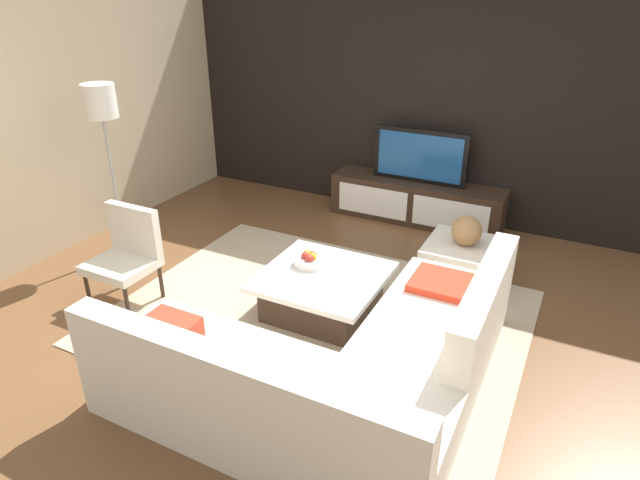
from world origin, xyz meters
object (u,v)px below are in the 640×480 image
(media_console, at_px, (416,201))
(fruit_bowl, at_px, (309,260))
(television, at_px, (420,156))
(sectional_couch, at_px, (339,368))
(coffee_table, at_px, (322,292))
(accent_chair_near, at_px, (127,250))
(floor_lamp, at_px, (102,114))
(decorative_ball, at_px, (467,231))
(ottoman, at_px, (462,263))

(media_console, bearing_deg, fruit_bowl, -97.25)
(television, relative_size, sectional_couch, 0.46)
(television, relative_size, coffee_table, 1.07)
(sectional_couch, height_order, accent_chair_near, accent_chair_near)
(television, height_order, floor_lamp, floor_lamp)
(decorative_ball, bearing_deg, sectional_couch, -99.55)
(floor_lamp, bearing_deg, fruit_bowl, 0.91)
(television, bearing_deg, accent_chair_near, -121.38)
(ottoman, relative_size, fruit_bowl, 2.50)
(coffee_table, xyz_separation_m, decorative_ball, (0.95, 1.09, 0.34))
(television, distance_m, floor_lamp, 3.42)
(television, distance_m, sectional_couch, 3.33)
(sectional_couch, bearing_deg, ottoman, 80.45)
(television, height_order, sectional_couch, television)
(fruit_bowl, bearing_deg, media_console, 82.75)
(coffee_table, bearing_deg, sectional_couch, -57.38)
(floor_lamp, relative_size, fruit_bowl, 6.34)
(accent_chair_near, bearing_deg, sectional_couch, -15.81)
(sectional_couch, distance_m, accent_chair_near, 2.30)
(ottoman, height_order, decorative_ball, decorative_ball)
(media_console, xyz_separation_m, decorative_ball, (0.85, -1.20, 0.29))
(accent_chair_near, bearing_deg, floor_lamp, 133.37)
(coffee_table, bearing_deg, television, 87.51)
(media_console, relative_size, decorative_ball, 7.23)
(coffee_table, xyz_separation_m, ottoman, (0.95, 1.09, -0.00))
(fruit_bowl, bearing_deg, decorative_ball, 41.23)
(accent_chair_near, bearing_deg, fruit_bowl, 18.30)
(coffee_table, distance_m, floor_lamp, 2.73)
(television, relative_size, ottoman, 1.57)
(ottoman, bearing_deg, accent_chair_near, -147.39)
(floor_lamp, distance_m, fruit_bowl, 2.47)
(television, xyz_separation_m, accent_chair_near, (-1.75, -2.87, -0.32))
(television, height_order, fruit_bowl, television)
(ottoman, bearing_deg, coffee_table, -131.14)
(ottoman, bearing_deg, sectional_couch, -99.55)
(television, distance_m, decorative_ball, 1.50)
(television, height_order, ottoman, television)
(sectional_couch, height_order, fruit_bowl, sectional_couch)
(coffee_table, relative_size, fruit_bowl, 3.67)
(decorative_ball, bearing_deg, floor_lamp, -162.96)
(accent_chair_near, bearing_deg, television, 52.32)
(fruit_bowl, height_order, decorative_ball, decorative_ball)
(fruit_bowl, bearing_deg, coffee_table, -28.90)
(television, relative_size, fruit_bowl, 3.93)
(sectional_couch, xyz_separation_m, decorative_ball, (0.34, 2.05, 0.25))
(sectional_couch, height_order, decorative_ball, sectional_couch)
(coffee_table, height_order, decorative_ball, decorative_ball)
(ottoman, distance_m, fruit_bowl, 1.53)
(decorative_ball, bearing_deg, accent_chair_near, -147.39)
(television, xyz_separation_m, floor_lamp, (-2.50, -2.23, 0.68))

